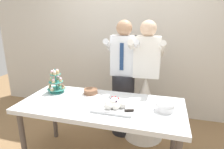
# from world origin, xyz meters

# --- Properties ---
(rear_wall) EXTENTS (5.20, 0.10, 2.90)m
(rear_wall) POSITION_xyz_m (0.00, 1.45, 1.45)
(rear_wall) COLOR beige
(rear_wall) RESTS_ON ground_plane
(dessert_table) EXTENTS (1.80, 0.80, 0.78)m
(dessert_table) POSITION_xyz_m (0.00, 0.00, 0.70)
(dessert_table) COLOR silver
(dessert_table) RESTS_ON ground_plane
(cupcake_stand) EXTENTS (0.23, 0.23, 0.31)m
(cupcake_stand) POSITION_xyz_m (-0.65, 0.18, 0.90)
(cupcake_stand) COLOR teal
(cupcake_stand) RESTS_ON dessert_table
(main_cake_tray) EXTENTS (0.43, 0.32, 0.13)m
(main_cake_tray) POSITION_xyz_m (0.17, -0.08, 0.81)
(main_cake_tray) COLOR silver
(main_cake_tray) RESTS_ON dessert_table
(plate_stack) EXTENTS (0.20, 0.20, 0.09)m
(plate_stack) POSITION_xyz_m (0.68, 0.03, 0.82)
(plate_stack) COLOR white
(plate_stack) RESTS_ON dessert_table
(round_cake) EXTENTS (0.24, 0.24, 0.07)m
(round_cake) POSITION_xyz_m (-0.21, 0.22, 0.81)
(round_cake) COLOR white
(round_cake) RESTS_ON dessert_table
(person_groom) EXTENTS (0.48, 0.51, 1.66)m
(person_groom) POSITION_xyz_m (0.10, 0.70, 0.75)
(person_groom) COLOR #232328
(person_groom) RESTS_ON ground_plane
(person_bride) EXTENTS (0.56, 0.56, 1.66)m
(person_bride) POSITION_xyz_m (0.41, 0.68, 0.58)
(person_bride) COLOR white
(person_bride) RESTS_ON ground_plane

